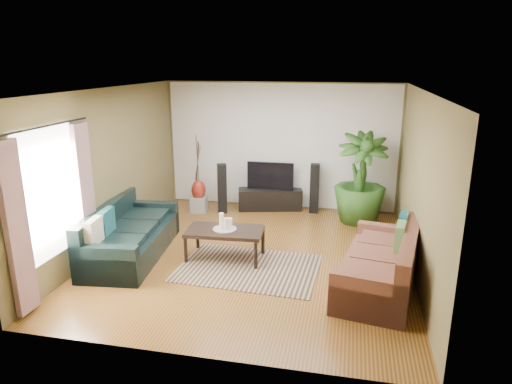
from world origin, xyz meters
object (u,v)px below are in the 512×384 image
(coffee_table, at_px, (225,244))
(side_table, at_px, (141,222))
(sofa_right, at_px, (379,259))
(tv_stand, at_px, (270,199))
(speaker_left, at_px, (222,189))
(sofa_left, at_px, (131,231))
(television, at_px, (270,176))
(vase, at_px, (199,190))
(speaker_right, at_px, (314,188))
(potted_plant, at_px, (361,178))
(pedestal, at_px, (199,204))

(coffee_table, distance_m, side_table, 1.95)
(sofa_right, distance_m, tv_stand, 3.82)
(tv_stand, bearing_deg, sofa_right, -69.46)
(speaker_left, xyz_separation_m, side_table, (-1.12, -1.54, -0.28))
(sofa_right, relative_size, speaker_left, 2.02)
(sofa_left, height_order, sofa_right, same)
(coffee_table, distance_m, speaker_left, 2.38)
(sofa_right, height_order, speaker_left, speaker_left)
(tv_stand, height_order, side_table, side_table)
(television, distance_m, vase, 1.56)
(speaker_right, xyz_separation_m, potted_plant, (0.92, -0.41, 0.37))
(television, relative_size, speaker_right, 0.95)
(coffee_table, height_order, tv_stand, coffee_table)
(television, xyz_separation_m, pedestal, (-1.46, -0.48, -0.58))
(sofa_left, bearing_deg, pedestal, -14.62)
(sofa_right, bearing_deg, potted_plant, -164.11)
(sofa_left, distance_m, tv_stand, 3.40)
(side_table, bearing_deg, sofa_left, -73.51)
(potted_plant, bearing_deg, television, 167.53)
(coffee_table, bearing_deg, sofa_left, -176.62)
(coffee_table, distance_m, speaker_right, 2.95)
(television, height_order, pedestal, television)
(speaker_left, xyz_separation_m, potted_plant, (2.83, 0.01, 0.37))
(speaker_left, distance_m, vase, 0.51)
(television, bearing_deg, sofa_right, -55.98)
(sofa_left, xyz_separation_m, coffee_table, (1.54, 0.19, -0.17))
(sofa_left, bearing_deg, television, -38.56)
(sofa_left, bearing_deg, vase, -14.62)
(pedestal, relative_size, side_table, 0.68)
(vase, bearing_deg, coffee_table, -61.44)
(speaker_right, distance_m, side_table, 3.62)
(television, bearing_deg, speaker_left, -156.29)
(sofa_left, distance_m, coffee_table, 1.57)
(sofa_left, xyz_separation_m, sofa_right, (3.94, -0.29, 0.00))
(television, distance_m, potted_plant, 1.92)
(sofa_left, height_order, tv_stand, sofa_left)
(speaker_left, relative_size, pedestal, 3.18)
(sofa_right, bearing_deg, speaker_left, -121.15)
(speaker_right, distance_m, potted_plant, 1.08)
(pedestal, height_order, side_table, side_table)
(television, distance_m, speaker_right, 0.98)
(tv_stand, relative_size, vase, 3.23)
(tv_stand, bearing_deg, coffee_table, -109.12)
(television, xyz_separation_m, speaker_left, (-0.96, -0.42, -0.23))
(speaker_right, xyz_separation_m, pedestal, (-2.41, -0.48, -0.36))
(speaker_right, bearing_deg, speaker_left, -170.06)
(coffee_table, distance_m, television, 2.74)
(sofa_right, height_order, vase, sofa_right)
(speaker_left, bearing_deg, television, 3.92)
(pedestal, bearing_deg, tv_stand, 18.13)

